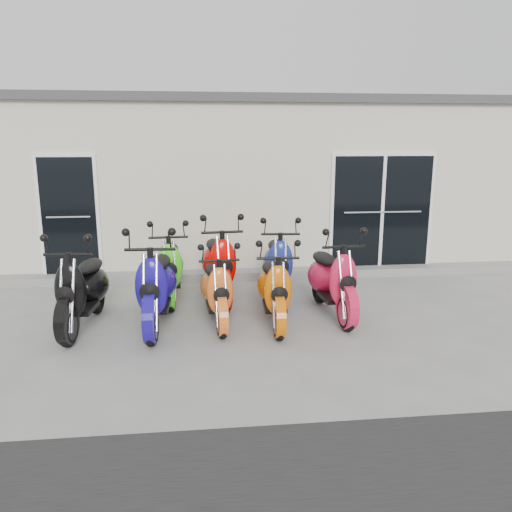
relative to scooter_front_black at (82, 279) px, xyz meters
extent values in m
plane|color=gray|center=(2.48, 0.29, -0.70)|extent=(80.00, 80.00, 0.00)
cube|color=beige|center=(2.48, 5.49, 0.90)|extent=(14.00, 6.00, 3.20)
cube|color=#3F3F42|center=(2.48, 5.49, 2.58)|extent=(14.20, 6.20, 0.16)
cube|color=gray|center=(2.48, 2.31, -0.63)|extent=(14.00, 0.40, 0.15)
cube|color=black|center=(-0.72, 2.46, 0.56)|extent=(1.07, 0.08, 2.22)
cube|color=black|center=(5.08, 2.46, 0.56)|extent=(2.02, 0.08, 2.22)
camera|label=1|loc=(1.63, -6.72, 1.81)|focal=35.00mm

